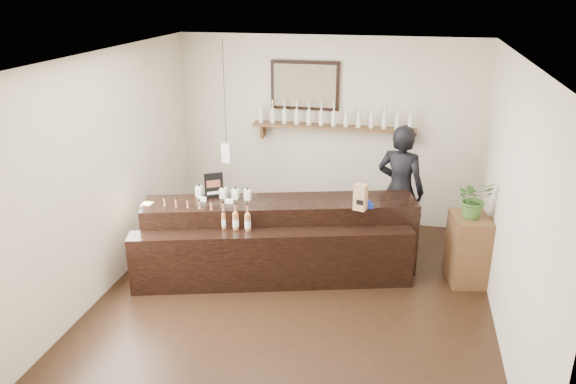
% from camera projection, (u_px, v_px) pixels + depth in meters
% --- Properties ---
extents(ground, '(5.00, 5.00, 0.00)m').
position_uv_depth(ground, '(294.00, 299.00, 6.62)').
color(ground, black).
rests_on(ground, ground).
extents(room_shell, '(5.00, 5.00, 5.00)m').
position_uv_depth(room_shell, '(294.00, 161.00, 6.01)').
color(room_shell, beige).
rests_on(room_shell, ground).
extents(back_wall_decor, '(2.66, 0.96, 1.69)m').
position_uv_depth(back_wall_decor, '(317.00, 109.00, 8.20)').
color(back_wall_decor, '#55341D').
rests_on(back_wall_decor, ground).
extents(counter, '(3.43, 1.79, 1.11)m').
position_uv_depth(counter, '(278.00, 241.00, 7.05)').
color(counter, black).
rests_on(counter, ground).
extents(promo_sign, '(0.21, 0.14, 0.33)m').
position_uv_depth(promo_sign, '(214.00, 186.00, 7.02)').
color(promo_sign, black).
rests_on(promo_sign, counter).
extents(paper_bag, '(0.17, 0.15, 0.32)m').
position_uv_depth(paper_bag, '(360.00, 197.00, 6.66)').
color(paper_bag, '#A47D4F').
rests_on(paper_bag, counter).
extents(tape_dispenser, '(0.13, 0.06, 0.11)m').
position_uv_depth(tape_dispenser, '(368.00, 205.00, 6.75)').
color(tape_dispenser, '#162C9D').
rests_on(tape_dispenser, counter).
extents(side_cabinet, '(0.52, 0.65, 0.86)m').
position_uv_depth(side_cabinet, '(468.00, 249.00, 6.90)').
color(side_cabinet, '#55341D').
rests_on(side_cabinet, ground).
extents(potted_plant, '(0.54, 0.51, 0.47)m').
position_uv_depth(potted_plant, '(474.00, 199.00, 6.66)').
color(potted_plant, '#3E692A').
rests_on(potted_plant, side_cabinet).
extents(shopkeeper, '(0.86, 0.70, 2.02)m').
position_uv_depth(shopkeeper, '(401.00, 182.00, 7.45)').
color(shopkeeper, black).
rests_on(shopkeeper, ground).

